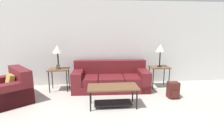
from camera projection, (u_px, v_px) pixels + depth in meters
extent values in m
cube|color=silver|center=(109.00, 44.00, 5.52)|extent=(9.06, 0.06, 2.60)
cube|color=maroon|center=(111.00, 86.00, 5.15)|extent=(2.21, 1.04, 0.22)
cube|color=maroon|center=(86.00, 80.00, 5.04)|extent=(0.74, 0.89, 0.20)
cube|color=maroon|center=(111.00, 79.00, 5.08)|extent=(0.74, 0.89, 0.20)
cube|color=maroon|center=(135.00, 79.00, 5.13)|extent=(0.74, 0.89, 0.20)
cube|color=maroon|center=(110.00, 66.00, 5.38)|extent=(2.18, 0.35, 0.40)
cube|color=maroon|center=(78.00, 80.00, 5.05)|extent=(0.32, 0.96, 0.58)
cube|color=maroon|center=(143.00, 79.00, 5.16)|extent=(0.32, 0.96, 0.58)
cube|color=maroon|center=(5.00, 94.00, 4.20)|extent=(1.45, 1.47, 0.40)
cube|color=maroon|center=(20.00, 76.00, 4.36)|extent=(0.87, 1.03, 0.40)
cube|color=maroon|center=(1.00, 87.00, 4.48)|extent=(0.95, 0.81, 0.56)
cube|color=maroon|center=(10.00, 96.00, 3.89)|extent=(0.95, 0.81, 0.56)
cube|color=tan|center=(10.00, 81.00, 4.22)|extent=(0.36, 0.39, 0.36)
cube|color=brown|center=(113.00, 87.00, 3.93)|extent=(1.13, 0.54, 0.04)
cylinder|color=black|center=(90.00, 102.00, 3.73)|extent=(0.03, 0.03, 0.44)
cylinder|color=black|center=(137.00, 100.00, 3.83)|extent=(0.03, 0.03, 0.44)
cylinder|color=black|center=(91.00, 94.00, 4.14)|extent=(0.03, 0.03, 0.44)
cylinder|color=black|center=(133.00, 93.00, 4.24)|extent=(0.03, 0.03, 0.44)
cube|color=black|center=(113.00, 103.00, 4.01)|extent=(0.85, 0.38, 0.02)
cube|color=brown|center=(59.00, 69.00, 4.98)|extent=(0.57, 0.46, 0.03)
cylinder|color=black|center=(49.00, 82.00, 4.83)|extent=(0.03, 0.03, 0.61)
cylinder|color=black|center=(67.00, 82.00, 4.88)|extent=(0.03, 0.03, 0.61)
cylinder|color=black|center=(52.00, 78.00, 5.21)|extent=(0.03, 0.03, 0.61)
cylinder|color=black|center=(69.00, 78.00, 5.25)|extent=(0.03, 0.03, 0.61)
cube|color=brown|center=(159.00, 67.00, 5.27)|extent=(0.57, 0.46, 0.03)
cylinder|color=black|center=(153.00, 79.00, 5.13)|extent=(0.03, 0.03, 0.61)
cylinder|color=black|center=(169.00, 79.00, 5.17)|extent=(0.03, 0.03, 0.61)
cylinder|color=black|center=(149.00, 76.00, 5.50)|extent=(0.03, 0.03, 0.61)
cylinder|color=black|center=(164.00, 76.00, 5.55)|extent=(0.03, 0.03, 0.61)
cylinder|color=black|center=(59.00, 68.00, 4.97)|extent=(0.14, 0.14, 0.02)
cylinder|color=black|center=(58.00, 61.00, 4.93)|extent=(0.04, 0.04, 0.44)
cone|color=beige|center=(57.00, 49.00, 4.86)|extent=(0.28, 0.28, 0.22)
cylinder|color=black|center=(159.00, 66.00, 5.26)|extent=(0.14, 0.14, 0.02)
cylinder|color=black|center=(160.00, 59.00, 5.22)|extent=(0.04, 0.04, 0.44)
cone|color=beige|center=(160.00, 48.00, 5.15)|extent=(0.28, 0.28, 0.22)
cube|color=#4C1E19|center=(173.00, 90.00, 4.50)|extent=(0.27, 0.22, 0.42)
cube|color=#4C1E19|center=(175.00, 95.00, 4.39)|extent=(0.20, 0.05, 0.17)
cylinder|color=#4C1E19|center=(168.00, 88.00, 4.61)|extent=(0.02, 0.02, 0.31)
cylinder|color=#4C1E19|center=(174.00, 87.00, 4.63)|extent=(0.02, 0.02, 0.31)
cube|color=#4C3828|center=(58.00, 67.00, 4.89)|extent=(0.10, 0.04, 0.13)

